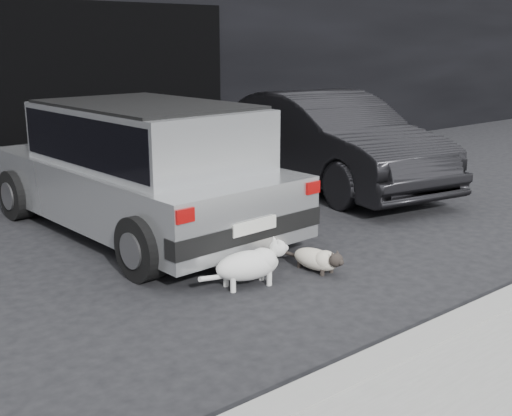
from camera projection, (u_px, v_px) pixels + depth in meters
ground at (214, 253)px, 6.38m from camera, size 80.00×80.00×0.00m
building_facade at (52, 13)px, 10.84m from camera, size 34.00×4.00×5.00m
garage_opening at (111, 92)px, 9.64m from camera, size 4.00×0.10×2.60m
curb at (511, 302)px, 5.03m from camera, size 18.00×0.25×0.12m
silver_hatchback at (142, 162)px, 6.93m from camera, size 2.06×3.93×1.42m
second_car at (328, 140)px, 9.11m from camera, size 2.08×4.26×1.34m
cat_siamese at (319, 260)px, 5.85m from camera, size 0.27×0.72×0.25m
cat_white at (252, 264)px, 5.50m from camera, size 0.86×0.41×0.40m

